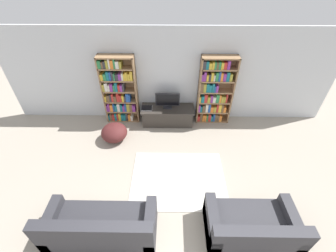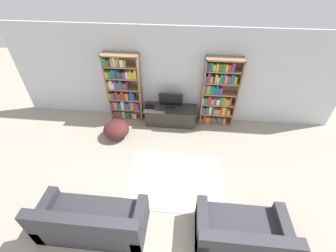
{
  "view_description": "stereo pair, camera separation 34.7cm",
  "coord_description": "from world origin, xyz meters",
  "px_view_note": "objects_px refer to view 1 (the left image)",
  "views": [
    {
      "loc": [
        0.05,
        -1.24,
        4.09
      ],
      "look_at": [
        -0.01,
        2.87,
        0.7
      ],
      "focal_mm": 24.0,
      "sensor_mm": 36.0,
      "label": 1
    },
    {
      "loc": [
        0.4,
        -1.22,
        4.09
      ],
      "look_at": [
        -0.01,
        2.87,
        0.7
      ],
      "focal_mm": 24.0,
      "sensor_mm": 36.0,
      "label": 2
    }
  ],
  "objects_px": {
    "bookshelf_left": "(119,91)",
    "tv_stand": "(168,115)",
    "bookshelf_right": "(214,92)",
    "laptop": "(147,108)",
    "couch_left_sectional": "(101,228)",
    "couch_right_sofa": "(251,228)",
    "beanbag_ottoman": "(114,132)",
    "television": "(168,100)"
  },
  "relations": [
    {
      "from": "laptop",
      "to": "beanbag_ottoman",
      "type": "relative_size",
      "value": 0.46
    },
    {
      "from": "laptop",
      "to": "television",
      "type": "bearing_deg",
      "value": 5.14
    },
    {
      "from": "couch_right_sofa",
      "to": "beanbag_ottoman",
      "type": "bearing_deg",
      "value": 138.77
    },
    {
      "from": "tv_stand",
      "to": "television",
      "type": "xyz_separation_m",
      "value": [
        0.0,
        0.03,
        0.49
      ]
    },
    {
      "from": "tv_stand",
      "to": "laptop",
      "type": "height_order",
      "value": "laptop"
    },
    {
      "from": "television",
      "to": "bookshelf_right",
      "type": "bearing_deg",
      "value": 5.77
    },
    {
      "from": "bookshelf_right",
      "to": "tv_stand",
      "type": "distance_m",
      "value": 1.44
    },
    {
      "from": "tv_stand",
      "to": "television",
      "type": "bearing_deg",
      "value": 90.0
    },
    {
      "from": "bookshelf_left",
      "to": "laptop",
      "type": "xyz_separation_m",
      "value": [
        0.75,
        -0.18,
        -0.43
      ]
    },
    {
      "from": "bookshelf_left",
      "to": "bookshelf_right",
      "type": "height_order",
      "value": "same"
    },
    {
      "from": "couch_right_sofa",
      "to": "couch_left_sectional",
      "type": "bearing_deg",
      "value": -179.06
    },
    {
      "from": "couch_left_sectional",
      "to": "couch_right_sofa",
      "type": "bearing_deg",
      "value": 0.94
    },
    {
      "from": "tv_stand",
      "to": "laptop",
      "type": "xyz_separation_m",
      "value": [
        -0.58,
        -0.02,
        0.26
      ]
    },
    {
      "from": "bookshelf_right",
      "to": "bookshelf_left",
      "type": "bearing_deg",
      "value": -179.99
    },
    {
      "from": "bookshelf_left",
      "to": "beanbag_ottoman",
      "type": "distance_m",
      "value": 1.14
    },
    {
      "from": "television",
      "to": "laptop",
      "type": "xyz_separation_m",
      "value": [
        -0.58,
        -0.05,
        -0.22
      ]
    },
    {
      "from": "bookshelf_right",
      "to": "tv_stand",
      "type": "relative_size",
      "value": 1.32
    },
    {
      "from": "tv_stand",
      "to": "couch_left_sectional",
      "type": "bearing_deg",
      "value": -108.27
    },
    {
      "from": "couch_left_sectional",
      "to": "tv_stand",
      "type": "bearing_deg",
      "value": 71.73
    },
    {
      "from": "beanbag_ottoman",
      "to": "couch_right_sofa",
      "type": "bearing_deg",
      "value": -41.23
    },
    {
      "from": "television",
      "to": "couch_left_sectional",
      "type": "bearing_deg",
      "value": -108.12
    },
    {
      "from": "laptop",
      "to": "beanbag_ottoman",
      "type": "xyz_separation_m",
      "value": [
        -0.8,
        -0.71,
        -0.29
      ]
    },
    {
      "from": "bookshelf_right",
      "to": "couch_right_sofa",
      "type": "bearing_deg",
      "value": -85.99
    },
    {
      "from": "bookshelf_left",
      "to": "tv_stand",
      "type": "bearing_deg",
      "value": -6.69
    },
    {
      "from": "television",
      "to": "couch_right_sofa",
      "type": "bearing_deg",
      "value": -65.54
    },
    {
      "from": "laptop",
      "to": "couch_left_sectional",
      "type": "relative_size",
      "value": 0.17
    },
    {
      "from": "bookshelf_left",
      "to": "tv_stand",
      "type": "xyz_separation_m",
      "value": [
        1.33,
        -0.16,
        -0.69
      ]
    },
    {
      "from": "bookshelf_right",
      "to": "couch_right_sofa",
      "type": "height_order",
      "value": "bookshelf_right"
    },
    {
      "from": "laptop",
      "to": "couch_left_sectional",
      "type": "height_order",
      "value": "couch_left_sectional"
    },
    {
      "from": "bookshelf_left",
      "to": "couch_left_sectional",
      "type": "relative_size",
      "value": 1.04
    },
    {
      "from": "bookshelf_left",
      "to": "bookshelf_right",
      "type": "bearing_deg",
      "value": 0.01
    },
    {
      "from": "laptop",
      "to": "couch_left_sectional",
      "type": "xyz_separation_m",
      "value": [
        -0.51,
        -3.27,
        -0.22
      ]
    },
    {
      "from": "couch_right_sofa",
      "to": "laptop",
      "type": "bearing_deg",
      "value": 122.68
    },
    {
      "from": "bookshelf_left",
      "to": "bookshelf_right",
      "type": "distance_m",
      "value": 2.58
    },
    {
      "from": "couch_left_sectional",
      "to": "couch_right_sofa",
      "type": "xyz_separation_m",
      "value": [
        2.58,
        0.04,
        -0.02
      ]
    },
    {
      "from": "bookshelf_left",
      "to": "couch_left_sectional",
      "type": "bearing_deg",
      "value": -86.03
    },
    {
      "from": "bookshelf_left",
      "to": "television",
      "type": "relative_size",
      "value": 2.94
    },
    {
      "from": "couch_right_sofa",
      "to": "beanbag_ottoman",
      "type": "distance_m",
      "value": 3.82
    },
    {
      "from": "laptop",
      "to": "tv_stand",
      "type": "bearing_deg",
      "value": 2.26
    },
    {
      "from": "tv_stand",
      "to": "couch_right_sofa",
      "type": "relative_size",
      "value": 0.97
    },
    {
      "from": "bookshelf_right",
      "to": "television",
      "type": "xyz_separation_m",
      "value": [
        -1.25,
        -0.13,
        -0.21
      ]
    },
    {
      "from": "bookshelf_right",
      "to": "television",
      "type": "relative_size",
      "value": 2.94
    }
  ]
}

